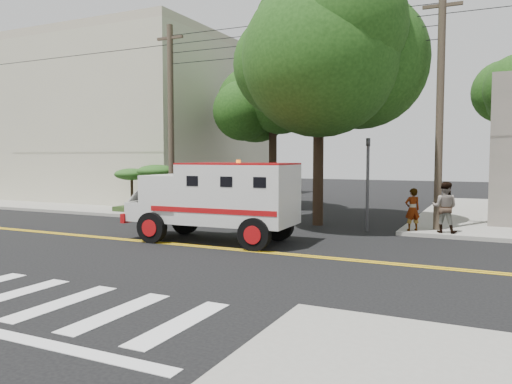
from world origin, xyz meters
The scene contains 14 objects.
ground centered at (0.00, 0.00, 0.00)m, with size 100.00×100.00×0.00m, color black.
sidewalk_nw centered at (-13.50, 13.50, 0.07)m, with size 17.00×17.00×0.15m, color gray.
building_left centered at (-15.50, 15.00, 5.15)m, with size 16.00×14.00×10.00m, color #B2AE92.
utility_pole_left centered at (-5.60, 6.00, 4.50)m, with size 0.28×0.28×9.00m, color #382D23.
utility_pole_right centered at (6.30, 6.20, 4.50)m, with size 0.28×0.28×9.00m, color #382D23.
tree_main centered at (1.94, 6.21, 7.20)m, with size 6.08×5.70×9.85m.
tree_left centered at (-2.68, 11.79, 5.73)m, with size 4.48×4.20×7.70m.
tree_right centered at (8.84, 15.77, 6.09)m, with size 4.80×4.50×8.20m.
traffic_signal centered at (3.80, 5.60, 2.23)m, with size 0.15×0.18×3.60m.
accessibility_sign centered at (-6.20, 6.17, 1.37)m, with size 0.45×0.10×2.02m.
palm_planter centered at (-7.44, 6.62, 1.65)m, with size 3.52×2.63×2.36m.
armored_truck centered at (-0.20, 1.03, 1.53)m, with size 5.97×2.59×2.68m.
pedestrian_a centered at (5.50, 5.50, 0.94)m, with size 0.58×0.38×1.58m, color gray.
pedestrian_b centered at (6.62, 5.50, 1.07)m, with size 0.90×0.70×1.84m, color gray.
Camera 1 is at (8.22, -13.53, 2.87)m, focal length 35.00 mm.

